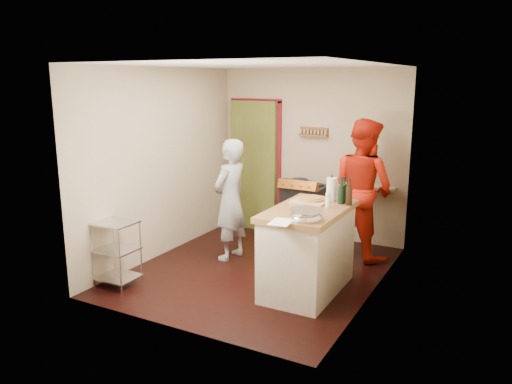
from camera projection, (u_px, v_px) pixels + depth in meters
floor at (258, 270)px, 6.50m from camera, size 3.50×3.50×0.00m
back_wall at (275, 162)px, 8.08m from camera, size 3.00×0.44×2.60m
left_wall at (162, 163)px, 6.90m from camera, size 0.04×3.50×2.60m
right_wall at (377, 184)px, 5.52m from camera, size 0.04×3.50×2.60m
ceiling at (258, 64)px, 5.92m from camera, size 3.00×3.50×0.02m
stove at (304, 212)px, 7.60m from camera, size 0.60×0.63×1.00m
wire_shelving at (116, 250)px, 5.96m from camera, size 0.48×0.40×0.80m
island at (308, 248)px, 5.78m from camera, size 0.78×1.48×1.31m
person_stripe at (230, 200)px, 6.78m from camera, size 0.46×0.65×1.66m
person_red at (363, 189)px, 6.86m from camera, size 1.17×1.08×1.93m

